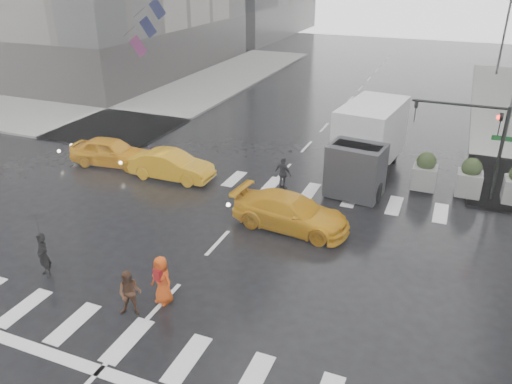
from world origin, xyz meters
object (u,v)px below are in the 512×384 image
at_px(pedestrian_orange, 162,280).
at_px(taxi_mid, 172,165).
at_px(taxi_front, 111,152).
at_px(traffic_signal_pole, 479,133).
at_px(box_truck, 367,141).
at_px(pedestrian_brown, 130,293).

xyz_separation_m(pedestrian_orange, taxi_mid, (-4.96, 8.87, -0.14)).
bearing_deg(taxi_mid, taxi_front, 83.32).
relative_size(traffic_signal_pole, taxi_mid, 1.04).
distance_m(traffic_signal_pole, taxi_mid, 14.52).
xyz_separation_m(taxi_front, taxi_mid, (4.02, -0.42, -0.04)).
bearing_deg(box_truck, taxi_mid, -149.63).
distance_m(pedestrian_brown, taxi_front, 13.20).
xyz_separation_m(traffic_signal_pole, box_truck, (-4.95, 0.74, -1.29)).
distance_m(pedestrian_orange, box_truck, 13.42).
xyz_separation_m(pedestrian_orange, box_truck, (4.04, 12.75, 1.08)).
distance_m(taxi_front, taxi_mid, 4.04).
relative_size(taxi_front, taxi_mid, 1.02).
height_order(traffic_signal_pole, pedestrian_brown, traffic_signal_pole).
bearing_deg(pedestrian_orange, traffic_signal_pole, 67.48).
bearing_deg(box_truck, traffic_signal_pole, -1.36).
bearing_deg(pedestrian_brown, taxi_mid, 93.53).
bearing_deg(box_truck, pedestrian_brown, -101.68).
xyz_separation_m(traffic_signal_pole, taxi_front, (-17.98, -2.72, -2.47)).
bearing_deg(pedestrian_brown, taxi_front, 108.92).
xyz_separation_m(taxi_mid, box_truck, (9.01, 3.87, 1.22)).
bearing_deg(traffic_signal_pole, taxi_mid, -167.33).
height_order(pedestrian_brown, taxi_front, pedestrian_brown).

